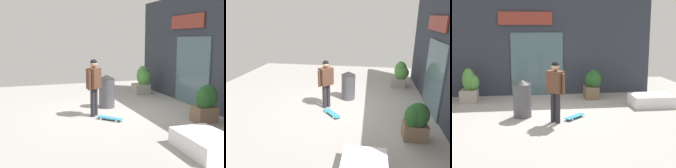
% 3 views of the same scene
% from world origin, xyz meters
% --- Properties ---
extents(ground_plane, '(12.00, 12.00, 0.00)m').
position_xyz_m(ground_plane, '(0.00, 0.00, 0.00)').
color(ground_plane, '#9E9993').
extents(building_facade, '(7.96, 0.31, 3.71)m').
position_xyz_m(building_facade, '(-0.01, 2.78, 1.84)').
color(building_facade, '#2D333D').
rests_on(building_facade, ground_plane).
extents(skateboarder, '(0.49, 0.49, 1.64)m').
position_xyz_m(skateboarder, '(0.08, -0.80, 1.00)').
color(skateboarder, '#28282D').
rests_on(skateboarder, ground_plane).
extents(skateboard, '(0.66, 0.64, 0.08)m').
position_xyz_m(skateboard, '(0.65, -0.50, 0.06)').
color(skateboard, teal).
rests_on(skateboard, ground_plane).
extents(planter_box_left, '(0.61, 0.74, 1.13)m').
position_xyz_m(planter_box_left, '(-2.53, 1.94, 0.56)').
color(planter_box_left, gray).
rests_on(planter_box_left, ground_plane).
extents(planter_box_right, '(0.56, 0.60, 1.02)m').
position_xyz_m(planter_box_right, '(1.65, 1.81, 0.57)').
color(planter_box_right, brown).
rests_on(planter_box_right, ground_plane).
extents(trash_bin, '(0.52, 0.52, 1.06)m').
position_xyz_m(trash_bin, '(-0.79, -0.14, 0.53)').
color(trash_bin, '#4C4C51').
rests_on(trash_bin, ground_plane).
extents(snow_ledge, '(1.30, 0.90, 0.36)m').
position_xyz_m(snow_ledge, '(3.30, 0.60, 0.18)').
color(snow_ledge, white).
rests_on(snow_ledge, ground_plane).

